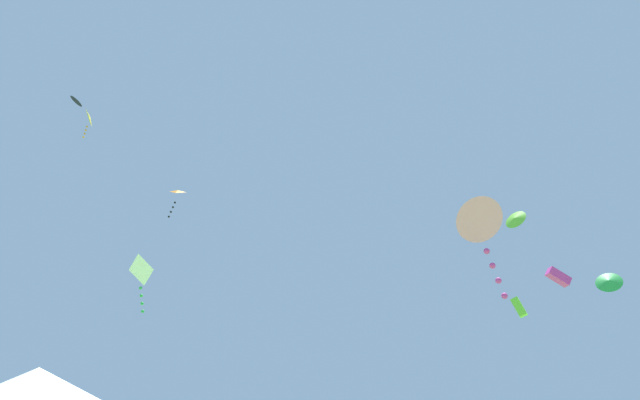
{
  "coord_description": "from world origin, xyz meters",
  "views": [
    {
      "loc": [
        0.05,
        -5.76,
        1.89
      ],
      "look_at": [
        0.75,
        15.81,
        12.47
      ],
      "focal_mm": 28.15,
      "sensor_mm": 36.0,
      "label": 1
    }
  ],
  "objects_px": {
    "kite_lime_delta": "(515,219)",
    "kite_orange_diamond": "(177,193)",
    "kite_magenta_box": "(558,277)",
    "kite_green_delta": "(609,281)",
    "kite_black_delta": "(77,101)",
    "kite_pink_delta": "(479,222)",
    "kite_yellow_diamond": "(90,119)",
    "kite_lime_box": "(519,307)",
    "kite_white_diamond": "(142,272)",
    "canopy_tent_white": "(34,392)"
  },
  "relations": [
    {
      "from": "kite_green_delta",
      "to": "kite_lime_delta",
      "type": "relative_size",
      "value": 0.9
    },
    {
      "from": "kite_lime_box",
      "to": "kite_green_delta",
      "type": "bearing_deg",
      "value": -66.64
    },
    {
      "from": "kite_orange_diamond",
      "to": "kite_lime_delta",
      "type": "distance_m",
      "value": 23.74
    },
    {
      "from": "kite_yellow_diamond",
      "to": "kite_black_delta",
      "type": "height_order",
      "value": "kite_yellow_diamond"
    },
    {
      "from": "kite_black_delta",
      "to": "kite_yellow_diamond",
      "type": "bearing_deg",
      "value": 114.41
    },
    {
      "from": "kite_lime_delta",
      "to": "kite_black_delta",
      "type": "bearing_deg",
      "value": -154.9
    },
    {
      "from": "kite_orange_diamond",
      "to": "kite_white_diamond",
      "type": "xyz_separation_m",
      "value": [
        -1.18,
        -0.63,
        -5.43
      ]
    },
    {
      "from": "canopy_tent_white",
      "to": "kite_yellow_diamond",
      "type": "distance_m",
      "value": 33.48
    },
    {
      "from": "kite_black_delta",
      "to": "kite_lime_box",
      "type": "bearing_deg",
      "value": 26.29
    },
    {
      "from": "kite_lime_box",
      "to": "kite_white_diamond",
      "type": "bearing_deg",
      "value": -167.05
    },
    {
      "from": "kite_magenta_box",
      "to": "kite_pink_delta",
      "type": "bearing_deg",
      "value": -124.46
    },
    {
      "from": "kite_yellow_diamond",
      "to": "kite_green_delta",
      "type": "bearing_deg",
      "value": -11.69
    },
    {
      "from": "kite_green_delta",
      "to": "kite_pink_delta",
      "type": "bearing_deg",
      "value": -131.86
    },
    {
      "from": "kite_yellow_diamond",
      "to": "kite_orange_diamond",
      "type": "xyz_separation_m",
      "value": [
        9.51,
        -5.81,
        -9.48
      ]
    },
    {
      "from": "kite_magenta_box",
      "to": "kite_lime_box",
      "type": "relative_size",
      "value": 0.98
    },
    {
      "from": "kite_lime_delta",
      "to": "kite_orange_diamond",
      "type": "bearing_deg",
      "value": -169.03
    },
    {
      "from": "kite_black_delta",
      "to": "kite_lime_box",
      "type": "distance_m",
      "value": 29.63
    },
    {
      "from": "kite_yellow_diamond",
      "to": "kite_lime_delta",
      "type": "distance_m",
      "value": 34.03
    },
    {
      "from": "kite_lime_box",
      "to": "kite_pink_delta",
      "type": "distance_m",
      "value": 21.91
    },
    {
      "from": "kite_green_delta",
      "to": "kite_yellow_diamond",
      "type": "xyz_separation_m",
      "value": [
        -34.77,
        7.19,
        15.4
      ]
    },
    {
      "from": "kite_green_delta",
      "to": "kite_pink_delta",
      "type": "distance_m",
      "value": 18.2
    },
    {
      "from": "kite_green_delta",
      "to": "kite_lime_box",
      "type": "distance_m",
      "value": 6.77
    },
    {
      "from": "canopy_tent_white",
      "to": "kite_pink_delta",
      "type": "distance_m",
      "value": 12.31
    },
    {
      "from": "canopy_tent_white",
      "to": "kite_lime_delta",
      "type": "height_order",
      "value": "kite_lime_delta"
    },
    {
      "from": "kite_black_delta",
      "to": "kite_lime_box",
      "type": "relative_size",
      "value": 0.52
    },
    {
      "from": "kite_magenta_box",
      "to": "kite_lime_box",
      "type": "xyz_separation_m",
      "value": [
        0.25,
        6.39,
        -0.12
      ]
    },
    {
      "from": "kite_green_delta",
      "to": "kite_lime_delta",
      "type": "height_order",
      "value": "kite_lime_delta"
    },
    {
      "from": "kite_white_diamond",
      "to": "kite_black_delta",
      "type": "bearing_deg",
      "value": -105.98
    },
    {
      "from": "kite_white_diamond",
      "to": "kite_orange_diamond",
      "type": "bearing_deg",
      "value": 27.99
    },
    {
      "from": "kite_white_diamond",
      "to": "kite_pink_delta",
      "type": "bearing_deg",
      "value": -44.61
    },
    {
      "from": "kite_pink_delta",
      "to": "kite_yellow_diamond",
      "type": "bearing_deg",
      "value": 137.76
    },
    {
      "from": "canopy_tent_white",
      "to": "kite_yellow_diamond",
      "type": "relative_size",
      "value": 1.25
    },
    {
      "from": "kite_black_delta",
      "to": "kite_pink_delta",
      "type": "relative_size",
      "value": 0.24
    },
    {
      "from": "kite_green_delta",
      "to": "kite_black_delta",
      "type": "bearing_deg",
      "value": -167.06
    },
    {
      "from": "kite_white_diamond",
      "to": "kite_pink_delta",
      "type": "xyz_separation_m",
      "value": [
        14.39,
        -14.2,
        -2.86
      ]
    },
    {
      "from": "kite_orange_diamond",
      "to": "kite_black_delta",
      "type": "distance_m",
      "value": 8.64
    },
    {
      "from": "kite_orange_diamond",
      "to": "kite_pink_delta",
      "type": "xyz_separation_m",
      "value": [
        13.22,
        -14.82,
        -8.28
      ]
    },
    {
      "from": "kite_yellow_diamond",
      "to": "canopy_tent_white",
      "type": "bearing_deg",
      "value": -62.25
    },
    {
      "from": "kite_magenta_box",
      "to": "kite_lime_delta",
      "type": "bearing_deg",
      "value": 80.84
    },
    {
      "from": "kite_black_delta",
      "to": "kite_lime_delta",
      "type": "distance_m",
      "value": 29.35
    },
    {
      "from": "kite_orange_diamond",
      "to": "kite_magenta_box",
      "type": "bearing_deg",
      "value": -3.97
    },
    {
      "from": "kite_lime_box",
      "to": "kite_lime_delta",
      "type": "height_order",
      "value": "kite_lime_delta"
    },
    {
      "from": "kite_green_delta",
      "to": "kite_black_delta",
      "type": "xyz_separation_m",
      "value": [
        -28.53,
        -6.55,
        6.92
      ]
    },
    {
      "from": "canopy_tent_white",
      "to": "kite_lime_delta",
      "type": "relative_size",
      "value": 1.98
    },
    {
      "from": "kite_black_delta",
      "to": "kite_white_diamond",
      "type": "distance_m",
      "value": 9.95
    },
    {
      "from": "canopy_tent_white",
      "to": "kite_lime_box",
      "type": "height_order",
      "value": "kite_lime_box"
    },
    {
      "from": "kite_white_diamond",
      "to": "kite_lime_box",
      "type": "distance_m",
      "value": 24.38
    },
    {
      "from": "kite_yellow_diamond",
      "to": "kite_magenta_box",
      "type": "height_order",
      "value": "kite_yellow_diamond"
    },
    {
      "from": "kite_green_delta",
      "to": "kite_orange_diamond",
      "type": "height_order",
      "value": "kite_orange_diamond"
    },
    {
      "from": "kite_magenta_box",
      "to": "kite_yellow_diamond",
      "type": "bearing_deg",
      "value": 166.97
    }
  ]
}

